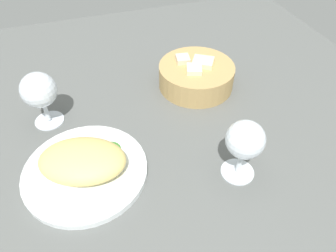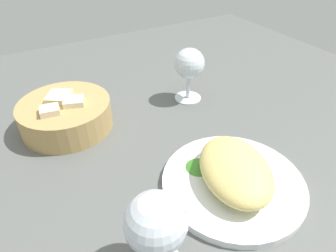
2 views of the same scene
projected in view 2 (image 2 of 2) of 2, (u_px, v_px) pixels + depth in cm
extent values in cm
cube|color=#585B59|center=(183.00, 151.00, 62.13)|extent=(140.00, 140.00, 2.00)
cylinder|color=white|center=(233.00, 183.00, 52.65)|extent=(24.94, 24.94, 1.40)
ellipsoid|color=#DFC670|center=(235.00, 169.00, 50.70)|extent=(20.25, 17.19, 5.22)
cone|color=#41892C|center=(199.00, 165.00, 54.47)|extent=(4.88, 4.88, 1.19)
cylinder|color=tan|center=(66.00, 115.00, 65.61)|extent=(19.72, 19.72, 6.21)
cube|color=beige|center=(61.00, 105.00, 65.68)|extent=(6.96, 6.81, 5.25)
cube|color=beige|center=(51.00, 115.00, 60.90)|extent=(3.94, 4.25, 3.76)
cube|color=beige|center=(75.00, 107.00, 63.96)|extent=(4.90, 5.15, 4.15)
cylinder|color=silver|center=(188.00, 97.00, 77.20)|extent=(6.74, 6.74, 0.60)
cylinder|color=silver|center=(188.00, 87.00, 75.43)|extent=(1.00, 1.00, 5.38)
sphere|color=silver|center=(189.00, 63.00, 71.66)|extent=(7.40, 7.40, 7.40)
cylinder|color=silver|center=(157.00, 252.00, 39.64)|extent=(1.00, 1.00, 4.73)
sphere|color=silver|center=(156.00, 223.00, 35.90)|extent=(7.96, 7.96, 7.96)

